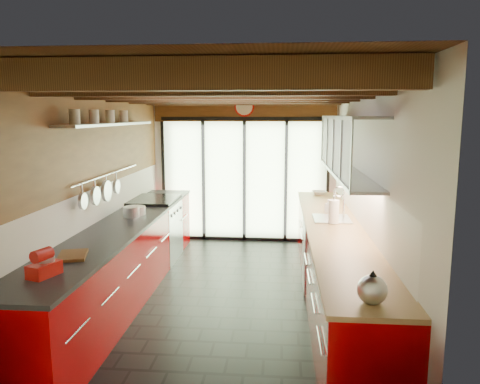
{
  "coord_description": "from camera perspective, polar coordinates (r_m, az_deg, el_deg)",
  "views": [
    {
      "loc": [
        0.62,
        -5.4,
        2.21
      ],
      "look_at": [
        0.12,
        0.4,
        1.25
      ],
      "focal_mm": 35.0,
      "sensor_mm": 36.0,
      "label": 1
    }
  ],
  "objects": [
    {
      "name": "pot_large",
      "position": [
        6.14,
        -13.12,
        -2.38
      ],
      "size": [
        0.27,
        0.27,
        0.13
      ],
      "primitive_type": "cylinder",
      "rotation": [
        0.0,
        0.0,
        0.37
      ],
      "color": "silver",
      "rests_on": "left_counter"
    },
    {
      "name": "glass_door",
      "position": [
        8.14,
        0.54,
        5.48
      ],
      "size": [
        2.95,
        0.1,
        2.9
      ],
      "color": "#C6EAAD",
      "rests_on": "ground"
    },
    {
      "name": "ceiling_beams",
      "position": [
        5.82,
        -1.23,
        11.84
      ],
      "size": [
        3.14,
        5.06,
        4.9
      ],
      "color": "#593316",
      "rests_on": "ground"
    },
    {
      "name": "sink_assembly",
      "position": [
        5.97,
        11.24,
        -2.9
      ],
      "size": [
        0.45,
        0.52,
        0.43
      ],
      "color": "silver",
      "rests_on": "right_counter"
    },
    {
      "name": "left_counter",
      "position": [
        5.99,
        -13.91,
        -7.91
      ],
      "size": [
        0.68,
        5.0,
        0.92
      ],
      "color": "#A90103",
      "rests_on": "ground"
    },
    {
      "name": "bowl",
      "position": [
        7.78,
        9.65,
        -0.09
      ],
      "size": [
        0.25,
        0.25,
        0.06
      ],
      "primitive_type": "imported",
      "rotation": [
        0.0,
        0.0,
        0.01
      ],
      "color": "silver",
      "rests_on": "right_counter"
    },
    {
      "name": "stand_mixer",
      "position": [
        4.14,
        -22.75,
        -8.2
      ],
      "size": [
        0.22,
        0.29,
        0.24
      ],
      "color": "red",
      "rests_on": "left_counter"
    },
    {
      "name": "room_shell",
      "position": [
        5.47,
        -1.63,
        3.51
      ],
      "size": [
        5.5,
        5.5,
        5.5
      ],
      "color": "silver",
      "rests_on": "ground"
    },
    {
      "name": "kettle",
      "position": [
        3.43,
        15.83,
        -11.18
      ],
      "size": [
        0.27,
        0.29,
        0.25
      ],
      "color": "silver",
      "rests_on": "right_counter"
    },
    {
      "name": "right_counter",
      "position": [
        5.72,
        11.37,
        -8.65
      ],
      "size": [
        0.68,
        5.0,
        0.92
      ],
      "color": "#A90103",
      "rests_on": "ground"
    },
    {
      "name": "left_wall_fixtures",
      "position": [
        5.93,
        -15.75,
        5.83
      ],
      "size": [
        0.28,
        2.6,
        0.96
      ],
      "color": "silver",
      "rests_on": "ground"
    },
    {
      "name": "paper_towel",
      "position": [
        5.71,
        11.36,
        -2.41
      ],
      "size": [
        0.14,
        0.14,
        0.34
      ],
      "color": "white",
      "rests_on": "right_counter"
    },
    {
      "name": "cutting_board",
      "position": [
        4.6,
        -19.73,
        -7.3
      ],
      "size": [
        0.33,
        0.39,
        0.03
      ],
      "primitive_type": "cube",
      "rotation": [
        0.0,
        0.0,
        0.29
      ],
      "color": "brown",
      "rests_on": "left_counter"
    },
    {
      "name": "range_stove",
      "position": [
        7.32,
        -10.27,
        -4.54
      ],
      "size": [
        0.66,
        0.9,
        0.97
      ],
      "color": "silver",
      "rests_on": "ground"
    },
    {
      "name": "ground",
      "position": [
        5.87,
        -1.55,
        -12.76
      ],
      "size": [
        5.5,
        5.5,
        0.0
      ],
      "primitive_type": "plane",
      "color": "black",
      "rests_on": "ground"
    },
    {
      "name": "pot_small",
      "position": [
        6.27,
        -12.73,
        -2.23
      ],
      "size": [
        0.33,
        0.33,
        0.11
      ],
      "primitive_type": "cylinder",
      "rotation": [
        0.0,
        0.0,
        -0.18
      ],
      "color": "silver",
      "rests_on": "left_counter"
    },
    {
      "name": "upper_cabinets_right",
      "position": [
        5.77,
        13.04,
        5.54
      ],
      "size": [
        0.34,
        3.0,
        3.0
      ],
      "color": "silver",
      "rests_on": "ground"
    },
    {
      "name": "soap_bottle",
      "position": [
        6.35,
        10.71,
        -1.69
      ],
      "size": [
        0.11,
        0.11,
        0.18
      ],
      "primitive_type": "imported",
      "rotation": [
        0.0,
        0.0,
        -0.37
      ],
      "color": "silver",
      "rests_on": "right_counter"
    }
  ]
}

